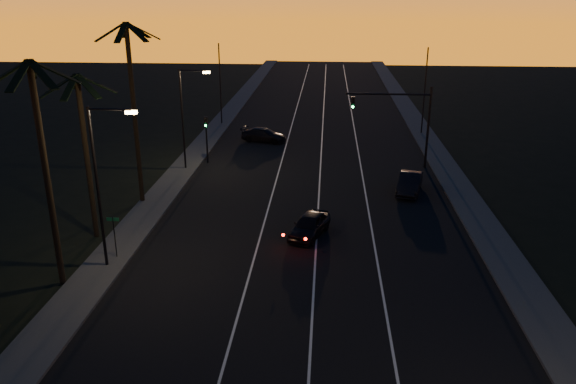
# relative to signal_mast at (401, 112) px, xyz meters

# --- Properties ---
(road) EXTENTS (20.00, 170.00, 0.01)m
(road) POSITION_rel_signal_mast_xyz_m (-7.14, -9.99, -4.78)
(road) COLOR black
(road) RESTS_ON ground
(sidewalk_left) EXTENTS (2.40, 170.00, 0.16)m
(sidewalk_left) POSITION_rel_signal_mast_xyz_m (-18.34, -9.99, -4.70)
(sidewalk_left) COLOR #343431
(sidewalk_left) RESTS_ON ground
(sidewalk_right) EXTENTS (2.40, 170.00, 0.16)m
(sidewalk_right) POSITION_rel_signal_mast_xyz_m (4.06, -9.99, -4.70)
(sidewalk_right) COLOR #343431
(sidewalk_right) RESTS_ON ground
(lane_stripe_left) EXTENTS (0.12, 160.00, 0.01)m
(lane_stripe_left) POSITION_rel_signal_mast_xyz_m (-10.14, -9.99, -4.76)
(lane_stripe_left) COLOR silver
(lane_stripe_left) RESTS_ON road
(lane_stripe_mid) EXTENTS (0.12, 160.00, 0.01)m
(lane_stripe_mid) POSITION_rel_signal_mast_xyz_m (-6.64, -9.99, -4.76)
(lane_stripe_mid) COLOR silver
(lane_stripe_mid) RESTS_ON road
(lane_stripe_right) EXTENTS (0.12, 160.00, 0.01)m
(lane_stripe_right) POSITION_rel_signal_mast_xyz_m (-3.14, -9.99, -4.76)
(lane_stripe_right) COLOR silver
(lane_stripe_right) RESTS_ON road
(palm_near) EXTENTS (4.25, 4.16, 11.53)m
(palm_near) POSITION_rel_signal_mast_xyz_m (-19.74, -21.99, 2.29)
(palm_near) COLOR black
(palm_near) RESTS_ON ground
(palm_mid) EXTENTS (4.25, 4.16, 10.03)m
(palm_mid) POSITION_rel_signal_mast_xyz_m (-20.34, -15.99, 1.47)
(palm_mid) COLOR black
(palm_mid) RESTS_ON ground
(palm_far) EXTENTS (4.25, 4.16, 12.53)m
(palm_far) POSITION_rel_signal_mast_xyz_m (-19.34, -9.99, 2.83)
(palm_far) COLOR black
(palm_far) RESTS_ON ground
(streetlight_left_near) EXTENTS (2.55, 0.26, 9.00)m
(streetlight_left_near) POSITION_rel_signal_mast_xyz_m (-17.84, -19.99, 0.54)
(streetlight_left_near) COLOR black
(streetlight_left_near) RESTS_ON ground
(streetlight_left_far) EXTENTS (2.55, 0.26, 8.50)m
(streetlight_left_far) POSITION_rel_signal_mast_xyz_m (-17.82, -1.99, 0.28)
(streetlight_left_far) COLOR black
(streetlight_left_far) RESTS_ON ground
(street_sign) EXTENTS (0.70, 0.06, 2.60)m
(street_sign) POSITION_rel_signal_mast_xyz_m (-17.94, -18.99, -3.13)
(street_sign) COLOR black
(street_sign) RESTS_ON ground
(signal_mast) EXTENTS (7.10, 0.41, 7.00)m
(signal_mast) POSITION_rel_signal_mast_xyz_m (0.00, 0.00, 0.00)
(signal_mast) COLOR black
(signal_mast) RESTS_ON ground
(signal_post) EXTENTS (0.28, 0.37, 4.20)m
(signal_post) POSITION_rel_signal_mast_xyz_m (-16.64, -0.01, -1.89)
(signal_post) COLOR black
(signal_post) RESTS_ON ground
(far_pole_left) EXTENTS (0.14, 0.14, 9.00)m
(far_pole_left) POSITION_rel_signal_mast_xyz_m (-18.14, 15.01, -0.28)
(far_pole_left) COLOR black
(far_pole_left) RESTS_ON ground
(far_pole_right) EXTENTS (0.14, 0.14, 9.00)m
(far_pole_right) POSITION_rel_signal_mast_xyz_m (3.86, 12.01, -0.28)
(far_pole_right) COLOR black
(far_pole_right) RESTS_ON ground
(lead_car) EXTENTS (3.02, 4.88, 1.41)m
(lead_car) POSITION_rel_signal_mast_xyz_m (-7.10, -14.99, -4.07)
(lead_car) COLOR black
(lead_car) RESTS_ON road
(right_car) EXTENTS (2.59, 4.72, 1.48)m
(right_car) POSITION_rel_signal_mast_xyz_m (0.17, -6.53, -4.03)
(right_car) COLOR black
(right_car) RESTS_ON road
(cross_car) EXTENTS (4.96, 3.02, 1.34)m
(cross_car) POSITION_rel_signal_mast_xyz_m (-12.48, 7.74, -4.10)
(cross_car) COLOR black
(cross_car) RESTS_ON road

